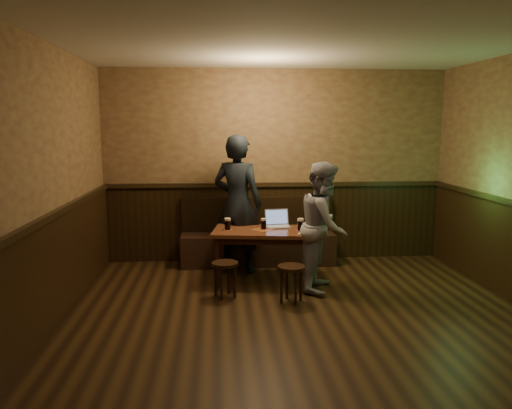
{
  "coord_description": "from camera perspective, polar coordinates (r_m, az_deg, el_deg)",
  "views": [
    {
      "loc": [
        -0.85,
        -4.3,
        1.99
      ],
      "look_at": [
        -0.38,
        1.81,
        1.02
      ],
      "focal_mm": 35.0,
      "sensor_mm": 36.0,
      "label": 1
    }
  ],
  "objects": [
    {
      "name": "room",
      "position": [
        4.67,
        6.14,
        -0.79
      ],
      "size": [
        5.04,
        6.04,
        2.84
      ],
      "color": "black",
      "rests_on": "ground"
    },
    {
      "name": "bench",
      "position": [
        7.27,
        0.21,
        -4.34
      ],
      "size": [
        2.2,
        0.5,
        0.95
      ],
      "color": "black",
      "rests_on": "ground"
    },
    {
      "name": "pub_table",
      "position": [
        6.39,
        0.82,
        -3.68
      ],
      "size": [
        1.35,
        0.89,
        0.68
      ],
      "rotation": [
        0.0,
        0.0,
        -0.14
      ],
      "color": "#5E301A",
      "rests_on": "ground"
    },
    {
      "name": "stool_left",
      "position": [
        5.86,
        -3.56,
        -7.4
      ],
      "size": [
        0.4,
        0.4,
        0.42
      ],
      "rotation": [
        0.0,
        0.0,
        -0.38
      ],
      "color": "black",
      "rests_on": "ground"
    },
    {
      "name": "stool_right",
      "position": [
        5.7,
        4.06,
        -7.83
      ],
      "size": [
        0.39,
        0.39,
        0.42
      ],
      "rotation": [
        0.0,
        0.0,
        0.27
      ],
      "color": "black",
      "rests_on": "ground"
    },
    {
      "name": "pint_left",
      "position": [
        6.34,
        -3.27,
        -2.25
      ],
      "size": [
        0.1,
        0.1,
        0.16
      ],
      "color": "#B21D15",
      "rests_on": "pub_table"
    },
    {
      "name": "pint_mid",
      "position": [
        6.38,
        0.88,
        -2.23
      ],
      "size": [
        0.09,
        0.09,
        0.14
      ],
      "color": "#B21D15",
      "rests_on": "pub_table"
    },
    {
      "name": "pint_right",
      "position": [
        6.31,
        5.11,
        -2.3
      ],
      "size": [
        0.1,
        0.1,
        0.16
      ],
      "color": "#B21D15",
      "rests_on": "pub_table"
    },
    {
      "name": "laptop",
      "position": [
        6.55,
        2.5,
        -2.05
      ],
      "size": [
        0.35,
        0.29,
        0.22
      ],
      "rotation": [
        0.0,
        0.0,
        0.12
      ],
      "color": "silver",
      "rests_on": "pub_table"
    },
    {
      "name": "menu",
      "position": [
        6.18,
        5.95,
        -3.31
      ],
      "size": [
        0.26,
        0.22,
        0.0
      ],
      "primitive_type": "cube",
      "rotation": [
        0.0,
        0.0,
        -0.38
      ],
      "color": "silver",
      "rests_on": "pub_table"
    },
    {
      "name": "person_suit",
      "position": [
        6.75,
        -2.11,
        0.07
      ],
      "size": [
        0.81,
        0.7,
        1.88
      ],
      "primitive_type": "imported",
      "rotation": [
        0.0,
        0.0,
        2.7
      ],
      "color": "black",
      "rests_on": "ground"
    },
    {
      "name": "person_grey",
      "position": [
        6.11,
        7.8,
        -2.47
      ],
      "size": [
        0.82,
        0.92,
        1.57
      ],
      "primitive_type": "imported",
      "rotation": [
        0.0,
        0.0,
        1.21
      ],
      "color": "gray",
      "rests_on": "ground"
    }
  ]
}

